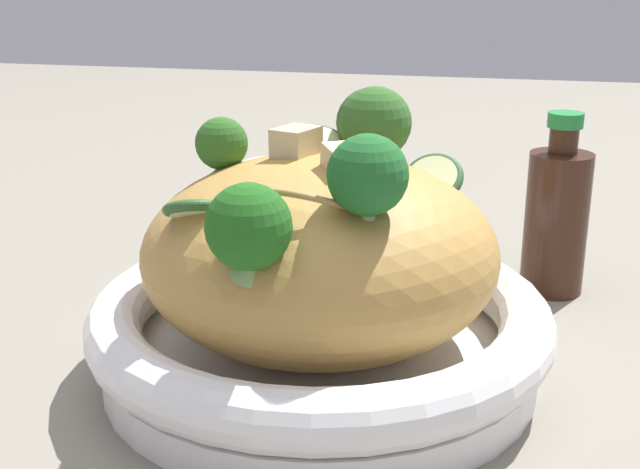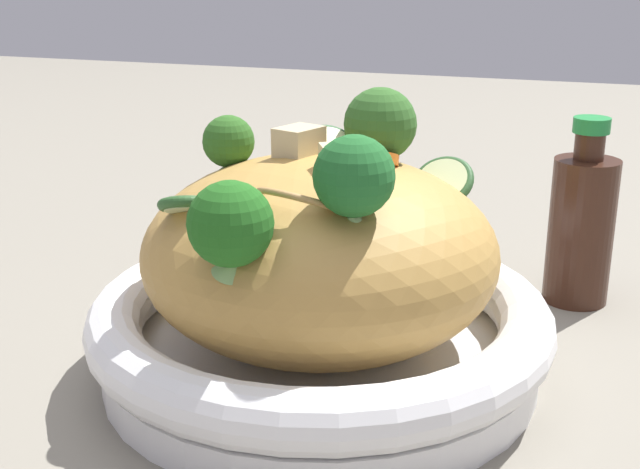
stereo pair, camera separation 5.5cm
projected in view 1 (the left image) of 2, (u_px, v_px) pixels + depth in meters
name	position (u px, v px, depth m)	size (l,w,h in m)	color
ground_plane	(320.00, 370.00, 0.59)	(3.00, 3.00, 0.00)	gray
serving_bowl	(320.00, 330.00, 0.58)	(0.31, 0.31, 0.06)	white
noodle_heap	(320.00, 252.00, 0.56)	(0.24, 0.24, 0.13)	#B38742
broccoli_florets	(333.00, 156.00, 0.52)	(0.17, 0.23, 0.09)	#94B573
carrot_coins	(367.00, 157.00, 0.55)	(0.05, 0.05, 0.02)	orange
zucchini_slices	(340.00, 176.00, 0.57)	(0.18, 0.19, 0.06)	beige
chicken_chunks	(318.00, 154.00, 0.54)	(0.08, 0.07, 0.03)	#C6B28A
soy_sauce_bottle	(556.00, 218.00, 0.71)	(0.05, 0.05, 0.15)	#381E14
drinking_glass	(274.00, 205.00, 0.82)	(0.06, 0.06, 0.08)	silver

